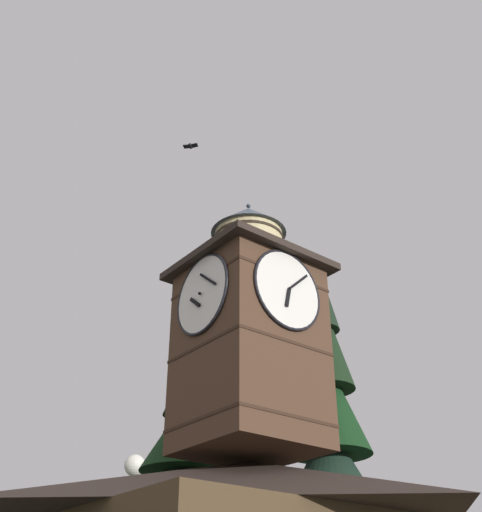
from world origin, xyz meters
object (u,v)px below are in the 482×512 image
object	(u,v)px
flying_bird_high	(191,146)
pine_tree_aside	(330,462)
moon	(135,465)
pine_tree_behind	(185,507)
clock_tower	(249,332)

from	to	relation	value
flying_bird_high	pine_tree_aside	bearing A→B (deg)	-156.89
moon	pine_tree_aside	bearing A→B (deg)	81.87
pine_tree_aside	pine_tree_behind	bearing A→B (deg)	-9.32
clock_tower	moon	world-z (taller)	clock_tower
moon	flying_bird_high	distance (m)	32.02
pine_tree_behind	pine_tree_aside	xyz separation A→B (m)	(-6.82, 1.12, 2.40)
pine_tree_aside	moon	size ratio (longest dim) A/B	11.50
clock_tower	pine_tree_behind	world-z (taller)	clock_tower
pine_tree_behind	moon	distance (m)	25.41
clock_tower	pine_tree_aside	size ratio (longest dim) A/B	0.50
clock_tower	flying_bird_high	bearing A→B (deg)	-8.71
clock_tower	pine_tree_aside	distance (m)	10.28
clock_tower	pine_tree_aside	bearing A→B (deg)	-149.47
moon	pine_tree_behind	bearing A→B (deg)	65.51
pine_tree_aside	flying_bird_high	world-z (taller)	pine_tree_aside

